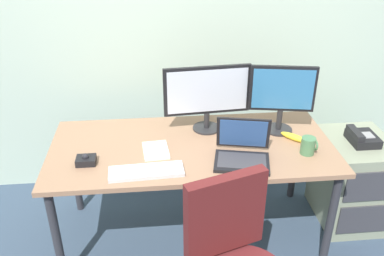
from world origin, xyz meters
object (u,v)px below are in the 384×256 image
at_px(file_cabinet, 352,180).
at_px(monitor_main, 207,94).
at_px(desk_phone, 362,138).
at_px(trackball_mouse, 86,160).
at_px(banana, 294,138).
at_px(laptop, 242,151).
at_px(coffee_mug, 308,146).
at_px(keyboard, 146,171).
at_px(monitor_side, 282,94).
at_px(paper_notepad, 156,150).

height_order(file_cabinet, monitor_main, monitor_main).
relative_size(desk_phone, trackball_mouse, 1.82).
bearing_deg(desk_phone, banana, -173.63).
distance_m(laptop, coffee_mug, 0.40).
bearing_deg(desk_phone, keyboard, -166.89).
relative_size(monitor_side, trackball_mouse, 4.01).
bearing_deg(coffee_mug, keyboard, -173.09).
xyz_separation_m(monitor_side, keyboard, (-0.86, -0.41, -0.24)).
height_order(laptop, coffee_mug, laptop).
bearing_deg(coffee_mug, banana, 100.59).
height_order(monitor_side, keyboard, monitor_side).
distance_m(keyboard, laptop, 0.56).
distance_m(file_cabinet, coffee_mug, 0.67).
bearing_deg(banana, coffee_mug, -79.41).
bearing_deg(file_cabinet, coffee_mug, -153.52).
relative_size(trackball_mouse, banana, 0.58).
relative_size(monitor_main, laptop, 1.53).
bearing_deg(paper_notepad, monitor_main, 36.31).
distance_m(coffee_mug, paper_notepad, 0.90).
height_order(keyboard, trackball_mouse, trackball_mouse).
relative_size(monitor_side, paper_notepad, 2.12).
xyz_separation_m(file_cabinet, laptop, (-0.86, -0.25, 0.44)).
xyz_separation_m(laptop, paper_notepad, (-0.49, 0.14, -0.05)).
distance_m(monitor_side, coffee_mug, 0.37).
relative_size(file_cabinet, desk_phone, 3.14).
relative_size(monitor_side, banana, 2.32).
distance_m(file_cabinet, trackball_mouse, 1.81).
bearing_deg(monitor_main, desk_phone, -8.44).
relative_size(file_cabinet, paper_notepad, 3.02).
xyz_separation_m(monitor_side, paper_notepad, (-0.80, -0.18, -0.25)).
bearing_deg(keyboard, banana, 16.46).
bearing_deg(file_cabinet, laptop, -163.51).
bearing_deg(file_cabinet, monitor_side, 172.87).
height_order(monitor_main, banana, monitor_main).
distance_m(file_cabinet, laptop, 1.00).
bearing_deg(coffee_mug, laptop, -176.20).
xyz_separation_m(laptop, banana, (0.37, 0.18, -0.03)).
xyz_separation_m(laptop, coffee_mug, (0.40, 0.03, -0.00)).
bearing_deg(keyboard, monitor_side, 25.56).
relative_size(laptop, trackball_mouse, 3.29).
distance_m(desk_phone, trackball_mouse, 1.75).
height_order(desk_phone, paper_notepad, desk_phone).
bearing_deg(trackball_mouse, keyboard, -21.10).
bearing_deg(keyboard, desk_phone, 13.11).
xyz_separation_m(file_cabinet, desk_phone, (-0.01, -0.02, 0.35)).
distance_m(trackball_mouse, paper_notepad, 0.41).
xyz_separation_m(monitor_side, coffee_mug, (0.09, -0.30, -0.20)).
height_order(file_cabinet, banana, banana).
relative_size(paper_notepad, banana, 1.09).
height_order(trackball_mouse, paper_notepad, trackball_mouse).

